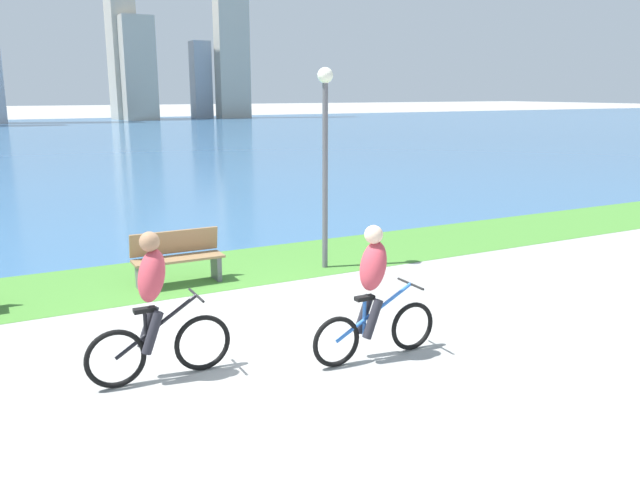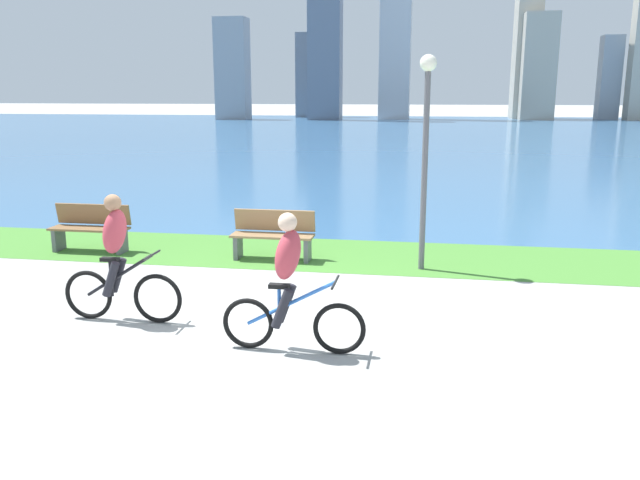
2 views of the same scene
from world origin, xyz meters
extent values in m
plane|color=#9E9E99|center=(0.00, 0.00, 0.00)|extent=(300.00, 300.00, 0.00)
cube|color=#478433|center=(0.00, 3.24, 0.00)|extent=(120.00, 2.55, 0.01)
cube|color=#386693|center=(0.00, 39.62, 0.00)|extent=(300.00, 70.21, 0.00)
torus|color=black|center=(1.40, -1.46, 0.31)|extent=(0.62, 0.06, 0.62)
torus|color=black|center=(0.30, -1.46, 0.31)|extent=(0.62, 0.06, 0.62)
cylinder|color=blue|center=(0.83, -1.46, 0.59)|extent=(1.06, 0.04, 0.60)
cylinder|color=blue|center=(0.69, -1.46, 0.54)|extent=(0.04, 0.04, 0.46)
cube|color=black|center=(0.69, -1.46, 0.79)|extent=(0.24, 0.10, 0.05)
cylinder|color=black|center=(1.35, -1.46, 0.87)|extent=(0.03, 0.52, 0.03)
ellipsoid|color=#BF3F4C|center=(0.80, -1.46, 1.17)|extent=(0.40, 0.36, 0.65)
sphere|color=beige|center=(0.80, -1.46, 1.55)|extent=(0.22, 0.22, 0.22)
cylinder|color=#26262D|center=(0.74, -1.36, 0.55)|extent=(0.27, 0.11, 0.49)
cylinder|color=#26262D|center=(0.74, -1.56, 0.55)|extent=(0.27, 0.11, 0.49)
torus|color=black|center=(-1.11, -0.81, 0.34)|extent=(0.67, 0.06, 0.67)
torus|color=black|center=(-2.09, -0.81, 0.34)|extent=(0.67, 0.06, 0.67)
cylinder|color=black|center=(-1.63, -0.81, 0.63)|extent=(0.96, 0.04, 0.62)
cylinder|color=black|center=(-1.75, -0.81, 0.58)|extent=(0.04, 0.04, 0.49)
cube|color=black|center=(-1.75, -0.81, 0.84)|extent=(0.24, 0.10, 0.05)
cylinder|color=black|center=(-1.16, -0.81, 0.92)|extent=(0.03, 0.52, 0.03)
ellipsoid|color=#BF3F4C|center=(-1.65, -0.81, 1.22)|extent=(0.40, 0.36, 0.65)
sphere|color=#A57A59|center=(-1.65, -0.81, 1.60)|extent=(0.22, 0.22, 0.22)
cylinder|color=#26262D|center=(-1.70, -0.71, 0.60)|extent=(0.27, 0.11, 0.49)
cylinder|color=#26262D|center=(-1.70, -0.91, 0.60)|extent=(0.27, 0.11, 0.49)
cube|color=brown|center=(-3.99, 2.70, 0.45)|extent=(1.50, 0.45, 0.04)
cube|color=brown|center=(-3.99, 2.89, 0.70)|extent=(1.50, 0.11, 0.40)
cube|color=#595960|center=(-3.34, 2.70, 0.23)|extent=(0.08, 0.37, 0.45)
cube|color=#595960|center=(-4.64, 2.70, 0.23)|extent=(0.08, 0.37, 0.45)
cube|color=olive|center=(-0.40, 2.67, 0.45)|extent=(1.50, 0.45, 0.04)
cube|color=olive|center=(-0.40, 2.87, 0.70)|extent=(1.50, 0.11, 0.40)
cube|color=#595960|center=(0.25, 2.67, 0.23)|extent=(0.08, 0.37, 0.45)
cube|color=#595960|center=(-1.05, 2.67, 0.23)|extent=(0.08, 0.37, 0.45)
cylinder|color=#595960|center=(2.29, 2.48, 1.67)|extent=(0.10, 0.10, 3.35)
sphere|color=white|center=(2.29, 2.48, 3.45)|extent=(0.28, 0.28, 0.28)
cube|color=#8C939E|center=(-19.17, 62.24, 5.38)|extent=(3.42, 2.64, 10.76)
cube|color=slate|center=(-11.44, 70.11, 4.87)|extent=(4.21, 2.63, 9.74)
cube|color=#ADA899|center=(13.57, 66.91, 5.57)|extent=(3.49, 3.86, 11.15)
cube|color=#8C939E|center=(21.46, 68.96, 4.46)|extent=(2.12, 2.28, 8.93)
camera|label=1|loc=(-3.20, -7.63, 3.18)|focal=36.17mm
camera|label=2|loc=(2.36, -8.54, 3.00)|focal=36.57mm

